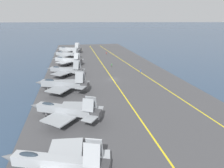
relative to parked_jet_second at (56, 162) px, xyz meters
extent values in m
plane|color=#2D425B|center=(44.76, -17.26, -2.71)|extent=(2000.00, 2000.00, 0.00)
cube|color=#424244|center=(44.76, -17.26, -2.51)|extent=(206.80, 50.25, 0.40)
cube|color=yellow|center=(44.76, -31.08, -2.30)|extent=(185.81, 11.52, 0.01)
cube|color=yellow|center=(44.76, -17.26, -2.30)|extent=(186.12, 0.36, 0.01)
cube|color=#9EA3A8|center=(0.15, 0.42, 0.00)|extent=(5.59, 11.88, 1.63)
cone|color=#5B5E60|center=(2.51, 7.01, 0.00)|extent=(2.23, 2.67, 1.55)
cube|color=#38383A|center=(-2.26, -6.32, 0.00)|extent=(2.42, 2.47, 1.39)
ellipsoid|color=#232D38|center=(1.38, 3.87, 0.78)|extent=(1.83, 3.06, 0.90)
cube|color=#9EA3A8|center=(3.46, -1.19, -0.53)|extent=(6.17, 5.74, 0.28)
cube|color=#9EA3A8|center=(-2.63, -4.80, 2.45)|extent=(1.69, 2.48, 3.22)
cube|color=#9EA3A8|center=(-1.01, -5.38, 2.45)|extent=(1.69, 2.48, 3.22)
cube|color=#9EA3A8|center=(-0.01, -6.60, 0.00)|extent=(3.14, 2.72, 0.20)
cylinder|color=#B2B2B7|center=(1.66, 4.64, -1.56)|extent=(0.16, 0.16, 1.50)
cylinder|color=#B2B2B7|center=(0.82, -1.11, -1.56)|extent=(0.16, 0.16, 1.50)
cube|color=gray|center=(16.45, -0.59, 0.35)|extent=(7.25, 11.97, 1.73)
cone|color=#5B5E60|center=(19.76, 5.90, 0.35)|extent=(2.55, 2.86, 1.65)
cube|color=#38383A|center=(13.06, -7.24, 0.35)|extent=(2.70, 2.72, 1.47)
ellipsoid|color=#232D38|center=(18.18, 2.81, 1.17)|extent=(2.24, 3.15, 0.95)
cube|color=gray|center=(13.35, 0.51, -0.22)|extent=(7.17, 7.23, 0.28)
cube|color=gray|center=(19.16, -2.45, -0.22)|extent=(5.88, 6.37, 0.28)
cube|color=gray|center=(12.86, -5.62, 2.56)|extent=(1.83, 2.50, 2.65)
cube|color=gray|center=(14.49, -6.45, 2.56)|extent=(1.83, 2.50, 2.65)
cube|color=gray|center=(11.27, -5.76, 0.35)|extent=(3.67, 3.58, 0.20)
cube|color=gray|center=(15.31, -7.82, 0.35)|extent=(3.37, 3.09, 0.20)
cylinder|color=#B2B2B7|center=(18.57, 3.56, -1.41)|extent=(0.16, 0.16, 1.79)
cylinder|color=black|center=(18.57, 3.56, -2.01)|extent=(0.47, 0.63, 0.60)
cylinder|color=#B2B2B7|center=(14.79, -1.18, -1.41)|extent=(0.16, 0.16, 1.79)
cylinder|color=black|center=(14.79, -1.18, -2.01)|extent=(0.47, 0.63, 0.60)
cylinder|color=#B2B2B7|center=(16.95, -2.28, -1.41)|extent=(0.16, 0.16, 1.79)
cylinder|color=black|center=(16.95, -2.28, -2.01)|extent=(0.47, 0.63, 0.60)
cube|color=gray|center=(34.88, 0.69, 0.37)|extent=(5.98, 12.29, 1.85)
cone|color=#5B5E60|center=(37.35, 7.46, 0.37)|extent=(2.46, 2.81, 1.76)
cube|color=#38383A|center=(32.36, -6.25, 0.37)|extent=(2.69, 2.62, 1.57)
ellipsoid|color=#232D38|center=(36.17, 4.23, 1.25)|extent=(1.99, 3.18, 1.02)
cube|color=gray|center=(31.41, 1.50, -0.23)|extent=(7.34, 7.38, 0.28)
cube|color=gray|center=(38.07, -0.92, -0.23)|extent=(5.77, 5.88, 0.28)
cube|color=gray|center=(31.91, -4.65, 2.94)|extent=(1.73, 2.54, 3.23)
cube|color=gray|center=(33.74, -5.32, 2.94)|extent=(1.73, 2.54, 3.23)
cube|color=gray|center=(30.35, -4.98, 0.37)|extent=(3.60, 3.43, 0.20)
cube|color=gray|center=(34.72, -6.57, 0.37)|extent=(3.16, 2.80, 0.20)
cylinder|color=#B2B2B7|center=(36.46, 5.02, -1.43)|extent=(0.16, 0.16, 1.75)
cylinder|color=black|center=(36.46, 5.02, -2.01)|extent=(0.41, 0.64, 0.60)
cylinder|color=#B2B2B7|center=(33.24, -0.05, -1.43)|extent=(0.16, 0.16, 1.75)
cylinder|color=black|center=(33.24, -0.05, -2.01)|extent=(0.41, 0.64, 0.60)
cylinder|color=#B2B2B7|center=(35.67, -0.94, -1.43)|extent=(0.16, 0.16, 1.75)
cylinder|color=black|center=(35.67, -0.94, -2.01)|extent=(0.41, 0.64, 0.60)
cube|color=gray|center=(53.29, 0.35, 0.08)|extent=(6.71, 10.91, 1.58)
cone|color=#5B5E60|center=(56.37, 6.27, 0.08)|extent=(2.34, 2.62, 1.50)
cube|color=#38383A|center=(50.13, -5.70, 0.08)|extent=(2.47, 2.49, 1.34)
ellipsoid|color=#232D38|center=(54.90, 3.45, 0.83)|extent=(2.06, 2.88, 0.87)
cube|color=gray|center=(50.01, 1.62, -0.44)|extent=(7.33, 7.29, 0.28)
cube|color=gray|center=(56.20, -1.60, -0.44)|extent=(6.41, 6.09, 0.28)
cube|color=gray|center=(49.97, -4.21, 2.55)|extent=(1.90, 2.39, 3.32)
cube|color=gray|center=(51.44, -4.98, 2.55)|extent=(1.90, 2.39, 3.32)
cube|color=gray|center=(48.40, -4.27, 0.08)|extent=(3.54, 3.43, 0.20)
cube|color=gray|center=(52.29, -6.30, 0.08)|extent=(3.32, 2.91, 0.20)
cylinder|color=#B2B2B7|center=(55.26, 4.14, -1.51)|extent=(0.16, 0.16, 1.59)
cylinder|color=black|center=(55.26, 4.14, -2.01)|extent=(0.47, 0.63, 0.60)
cylinder|color=#B2B2B7|center=(51.77, -0.17, -1.51)|extent=(0.16, 0.16, 1.59)
cylinder|color=black|center=(51.77, -0.17, -2.01)|extent=(0.47, 0.63, 0.60)
cylinder|color=#B2B2B7|center=(53.73, -1.19, -1.51)|extent=(0.16, 0.16, 1.59)
cylinder|color=black|center=(53.73, -1.19, -2.01)|extent=(0.47, 0.63, 0.60)
cube|color=#9EA3A8|center=(72.04, -0.25, 0.34)|extent=(7.17, 10.94, 1.61)
cone|color=#5B5E60|center=(75.39, 5.65, 0.34)|extent=(2.42, 2.68, 1.53)
cube|color=#38383A|center=(68.62, -6.28, 0.34)|extent=(2.55, 2.56, 1.37)
ellipsoid|color=#232D38|center=(73.79, 2.84, 1.10)|extent=(2.17, 2.91, 0.89)
cube|color=#9EA3A8|center=(68.86, 1.11, -0.19)|extent=(7.28, 7.28, 0.28)
cube|color=#9EA3A8|center=(74.83, -2.29, -0.19)|extent=(6.42, 6.27, 0.28)
cube|color=#9EA3A8|center=(68.50, -4.76, 2.50)|extent=(1.83, 2.34, 2.68)
cube|color=#9EA3A8|center=(69.98, -5.60, 2.50)|extent=(1.83, 2.34, 2.68)
cube|color=#9EA3A8|center=(66.93, -4.78, 0.34)|extent=(3.56, 3.49, 0.20)
cube|color=#9EA3A8|center=(70.77, -6.96, 0.34)|extent=(3.38, 3.02, 0.20)
cylinder|color=#B2B2B7|center=(74.18, 3.52, -1.39)|extent=(0.16, 0.16, 1.84)
cylinder|color=black|center=(74.18, 3.52, -2.01)|extent=(0.49, 0.63, 0.60)
cylinder|color=#B2B2B7|center=(70.48, -0.72, -1.39)|extent=(0.16, 0.16, 1.84)
cylinder|color=black|center=(70.48, -0.72, -2.01)|extent=(0.49, 0.63, 0.60)
cylinder|color=#B2B2B7|center=(72.44, -1.83, -1.39)|extent=(0.16, 0.16, 1.84)
cylinder|color=black|center=(72.44, -1.83, -2.01)|extent=(0.49, 0.63, 0.60)
cube|color=gray|center=(90.31, 0.35, 0.06)|extent=(6.54, 11.33, 1.58)
cone|color=#5B5E60|center=(93.28, 6.54, 0.06)|extent=(2.32, 2.66, 1.50)
cube|color=#38383A|center=(87.26, -5.98, 0.06)|extent=(2.47, 2.51, 1.34)
ellipsoid|color=#232D38|center=(91.86, 3.59, 0.81)|extent=(2.03, 2.97, 0.87)
cube|color=gray|center=(87.08, 1.46, -0.46)|extent=(7.26, 7.25, 0.28)
cube|color=gray|center=(93.19, -1.48, -0.46)|extent=(6.13, 6.05, 0.28)
cube|color=gray|center=(87.07, -4.47, 2.30)|extent=(1.78, 2.40, 2.87)
cube|color=gray|center=(88.56, -5.19, 2.30)|extent=(1.78, 2.40, 2.87)
cube|color=gray|center=(85.50, -4.59, 0.06)|extent=(3.58, 3.45, 0.20)
cube|color=gray|center=(89.44, -6.49, 0.06)|extent=(3.30, 2.91, 0.20)
cylinder|color=#B2B2B7|center=(92.21, 4.31, -1.52)|extent=(0.16, 0.16, 1.57)
cylinder|color=black|center=(92.21, 4.31, -2.01)|extent=(0.46, 0.64, 0.60)
cylinder|color=#B2B2B7|center=(88.79, -0.25, -1.52)|extent=(0.16, 0.16, 1.57)
cylinder|color=black|center=(88.79, -0.25, -2.01)|extent=(0.46, 0.64, 0.60)
cylinder|color=#B2B2B7|center=(90.79, -1.21, -1.52)|extent=(0.16, 0.16, 1.57)
cylinder|color=black|center=(90.79, -1.21, -2.01)|extent=(0.46, 0.64, 0.60)
cube|color=#93999E|center=(108.09, -0.99, 0.05)|extent=(7.06, 12.23, 1.88)
cone|color=#5B5E60|center=(111.21, 5.65, 0.05)|extent=(2.63, 2.92, 1.79)
cube|color=#38383A|center=(104.90, -7.78, 0.05)|extent=(2.83, 2.77, 1.60)
ellipsoid|color=#232D38|center=(109.72, 2.49, 0.95)|extent=(2.24, 3.22, 1.03)
cube|color=#93999E|center=(104.60, 0.18, -0.56)|extent=(7.66, 7.66, 0.28)
cube|color=#93999E|center=(111.22, -2.92, -0.56)|extent=(6.38, 6.40, 0.28)
cube|color=#93999E|center=(104.59, -6.13, 2.65)|extent=(1.92, 2.58, 3.26)
cube|color=#93999E|center=(106.37, -6.96, 2.65)|extent=(1.92, 2.58, 3.26)
cube|color=#93999E|center=(103.00, -6.32, 0.05)|extent=(3.66, 3.56, 0.20)
cube|color=#93999E|center=(107.24, -8.31, 0.05)|extent=(3.33, 3.04, 0.20)
cylinder|color=#B2B2B7|center=(110.08, 3.26, -1.60)|extent=(0.16, 0.16, 1.42)
cylinder|color=black|center=(110.08, 3.26, -2.01)|extent=(0.45, 0.64, 0.60)
cylinder|color=#B2B2B7|center=(106.35, -1.58, -1.60)|extent=(0.16, 0.16, 1.42)
cylinder|color=black|center=(106.35, -1.58, -2.01)|extent=(0.45, 0.64, 0.60)
cylinder|color=#B2B2B7|center=(108.74, -2.70, -1.60)|extent=(0.16, 0.16, 1.42)
cylinder|color=black|center=(108.74, -2.70, -2.01)|extent=(0.45, 0.64, 0.60)
cylinder|color=#4C473D|center=(50.22, -29.80, -1.88)|extent=(0.24, 0.24, 0.87)
cube|color=#284CB2|center=(50.22, -29.80, -1.14)|extent=(0.39, 0.27, 0.61)
sphere|color=beige|center=(50.22, -29.80, -0.71)|extent=(0.22, 0.22, 0.22)
sphere|color=#284CB2|center=(50.22, -29.80, -0.65)|extent=(0.24, 0.24, 0.24)
cylinder|color=#4C473D|center=(95.55, -23.58, -1.88)|extent=(0.24, 0.24, 0.86)
cube|color=red|center=(95.55, -23.58, -1.18)|extent=(0.45, 0.46, 0.52)
sphere|color=#9E7051|center=(95.55, -23.58, -0.79)|extent=(0.22, 0.22, 0.22)
sphere|color=red|center=(95.55, -23.58, -0.73)|extent=(0.24, 0.24, 0.24)
cylinder|color=#383328|center=(63.19, -20.47, -1.84)|extent=(0.24, 0.24, 0.93)
cube|color=green|center=(63.19, -20.47, -1.08)|extent=(0.46, 0.42, 0.59)
sphere|color=tan|center=(63.19, -20.47, -0.65)|extent=(0.22, 0.22, 0.22)
sphere|color=green|center=(63.19, -20.47, -0.59)|extent=(0.24, 0.24, 0.24)
camera|label=1|loc=(-24.32, -3.19, 19.44)|focal=32.00mm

